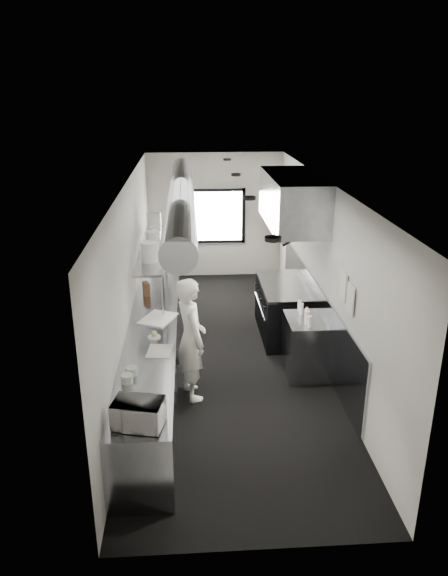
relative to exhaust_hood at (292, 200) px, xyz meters
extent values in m
cube|color=black|center=(-1.10, -0.70, -2.39)|extent=(3.00, 8.00, 0.01)
cube|color=beige|center=(-1.10, -0.70, 0.41)|extent=(3.00, 8.00, 0.01)
cube|color=#B7B5AE|center=(-1.10, 3.30, -0.99)|extent=(3.00, 0.02, 2.80)
cube|color=#B7B5AE|center=(-1.10, -4.70, -0.99)|extent=(3.00, 0.02, 2.80)
cube|color=#B7B5AE|center=(-2.60, -0.70, -0.99)|extent=(0.02, 8.00, 2.80)
cube|color=#B7B5AE|center=(0.40, -0.70, -0.99)|extent=(0.02, 8.00, 2.80)
cube|color=gray|center=(0.38, -0.40, -1.84)|extent=(0.03, 5.50, 1.10)
cylinder|color=gray|center=(-1.80, -0.30, 0.16)|extent=(0.40, 6.40, 0.40)
cube|color=white|center=(-1.10, 3.26, -0.99)|extent=(1.20, 0.03, 1.10)
cube|color=black|center=(-1.10, 3.28, -0.42)|extent=(1.36, 0.03, 0.08)
cube|color=black|center=(-1.10, 3.28, -1.57)|extent=(1.36, 0.03, 0.08)
cube|color=black|center=(-1.74, 3.28, -0.99)|extent=(0.08, 0.03, 1.25)
cube|color=black|center=(-0.46, 3.28, -0.99)|extent=(0.08, 0.03, 1.25)
cube|color=gray|center=(0.00, 0.00, 0.01)|extent=(0.80, 2.20, 0.80)
cube|color=gray|center=(-0.38, 0.00, -0.38)|extent=(0.05, 2.20, 0.05)
cube|color=black|center=(-0.08, 0.00, -0.33)|extent=(0.50, 2.10, 0.28)
cube|color=gray|center=(-2.25, -1.20, -1.94)|extent=(0.70, 6.00, 0.90)
cube|color=gray|center=(-2.30, 0.30, -0.84)|extent=(0.45, 3.00, 0.04)
cylinder|color=gray|center=(-2.10, -1.10, -1.17)|extent=(0.04, 0.04, 0.66)
cylinder|color=gray|center=(-2.10, 0.30, -1.17)|extent=(0.04, 0.04, 0.66)
cylinder|color=gray|center=(-2.10, 1.70, -1.17)|extent=(0.04, 0.04, 0.66)
cube|color=black|center=(-0.05, 0.00, -1.94)|extent=(0.85, 1.60, 0.90)
cube|color=gray|center=(-0.05, 0.00, -1.47)|extent=(0.85, 1.60, 0.04)
cube|color=gray|center=(-0.46, 0.00, -1.94)|extent=(0.03, 1.55, 0.80)
cylinder|color=gray|center=(-0.49, 0.00, -1.84)|extent=(0.03, 1.30, 0.03)
cube|color=gray|center=(0.05, -1.40, -1.94)|extent=(0.65, 0.80, 0.90)
cube|color=gray|center=(-2.25, 2.50, -1.94)|extent=(0.70, 1.20, 0.90)
cube|color=silver|center=(0.37, -1.90, -0.79)|extent=(0.02, 0.28, 0.38)
cube|color=silver|center=(0.37, -2.25, -0.84)|extent=(0.02, 0.28, 0.38)
imported|color=white|center=(-1.70, -1.91, -1.51)|extent=(0.59, 0.74, 1.76)
imported|color=white|center=(-2.24, -3.92, -1.35)|extent=(0.53, 0.44, 0.28)
cylinder|color=#A0AB9D|center=(-2.45, -3.05, -1.44)|extent=(0.16, 0.16, 0.10)
cylinder|color=#A0AB9D|center=(-2.41, -2.88, -1.44)|extent=(0.15, 0.15, 0.10)
cube|color=silver|center=(-2.10, -2.29, -1.49)|extent=(0.35, 0.42, 0.01)
cylinder|color=silver|center=(-2.20, -1.87, -1.48)|extent=(0.17, 0.17, 0.01)
sphere|color=#D8BD71|center=(-2.20, -1.87, -1.44)|extent=(0.08, 0.08, 0.08)
cube|color=silver|center=(-2.18, -1.25, -1.48)|extent=(0.60, 0.67, 0.02)
cube|color=brown|center=(-2.41, -0.24, -1.38)|extent=(0.14, 0.21, 0.21)
cylinder|color=silver|center=(-2.31, -0.53, -0.67)|extent=(0.34, 0.34, 0.30)
cylinder|color=silver|center=(-2.29, 0.10, -0.66)|extent=(0.31, 0.31, 0.32)
cylinder|color=silver|center=(-2.27, 0.48, -0.67)|extent=(0.25, 0.25, 0.30)
cylinder|color=silver|center=(-2.32, 1.11, -0.62)|extent=(0.32, 0.32, 0.40)
cylinder|color=silver|center=(0.00, -1.67, -1.41)|extent=(0.06, 0.06, 0.17)
cylinder|color=silver|center=(-0.01, -1.56, -1.39)|extent=(0.07, 0.07, 0.20)
cylinder|color=silver|center=(0.01, -1.41, -1.40)|extent=(0.06, 0.06, 0.18)
cylinder|color=silver|center=(-0.02, -1.20, -1.40)|extent=(0.07, 0.07, 0.18)
cylinder|color=silver|center=(-0.03, -1.08, -1.40)|extent=(0.08, 0.08, 0.18)
camera|label=1|loc=(-1.68, -8.57, 1.72)|focal=33.51mm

